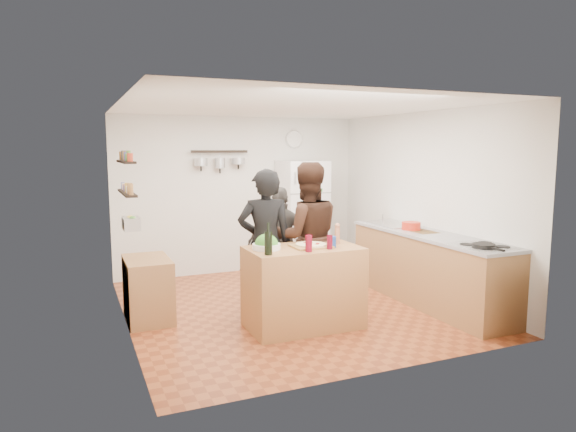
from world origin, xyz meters
name	(u,v)px	position (x,y,z in m)	size (l,w,h in m)	color
room_shell	(279,206)	(0.00, 0.39, 1.25)	(4.20, 4.20, 4.20)	brown
prep_island	(303,287)	(-0.17, -0.74, 0.46)	(1.25, 0.72, 0.91)	#A0603A
pizza_board	(311,246)	(-0.09, -0.76, 0.92)	(0.42, 0.34, 0.02)	olive
pizza	(311,245)	(-0.09, -0.76, 0.94)	(0.34, 0.34, 0.02)	beige
salad_bowl	(266,247)	(-0.59, -0.69, 0.94)	(0.31, 0.31, 0.06)	white
wine_bottle	(268,243)	(-0.67, -0.96, 1.03)	(0.08, 0.08, 0.25)	black
wine_glass_near	(309,243)	(-0.22, -0.98, 1.00)	(0.07, 0.07, 0.18)	#620819
wine_glass_far	(330,242)	(0.05, -0.94, 0.99)	(0.06, 0.06, 0.15)	#540717
pepper_mill	(337,235)	(0.28, -0.69, 1.01)	(0.06, 0.06, 0.19)	#9F6142
salt_canister	(333,242)	(0.13, -0.86, 0.97)	(0.08, 0.08, 0.12)	navy
person_left	(265,244)	(-0.44, -0.24, 0.88)	(0.64, 0.42, 1.77)	black
person_center	(306,237)	(0.11, -0.21, 0.92)	(0.89, 0.70, 1.84)	black
person_back	(281,244)	(-0.01, 0.32, 0.75)	(0.88, 0.37, 1.51)	#322F2D
counter_run	(428,269)	(1.70, -0.55, 0.45)	(0.63, 2.63, 0.90)	#9E7042
stove_top	(484,247)	(1.70, -1.50, 0.91)	(0.60, 0.62, 0.02)	white
skillet	(484,246)	(1.60, -1.59, 0.94)	(0.24, 0.24, 0.05)	black
sink	(392,225)	(1.70, 0.30, 0.92)	(0.50, 0.80, 0.03)	silver
cutting_board	(423,232)	(1.70, -0.41, 0.91)	(0.30, 0.40, 0.02)	olive
red_bowl	(411,226)	(1.65, -0.22, 0.97)	(0.25, 0.25, 0.10)	red
fridge	(302,216)	(0.95, 1.75, 0.90)	(0.70, 0.68, 1.80)	white
wall_clock	(294,139)	(0.95, 2.08, 2.15)	(0.30, 0.30, 0.03)	silver
spice_shelf_lower	(127,193)	(-1.93, 0.20, 1.50)	(0.12, 1.00, 0.03)	black
spice_shelf_upper	(126,162)	(-1.93, 0.20, 1.85)	(0.12, 1.00, 0.03)	black
produce_basket	(131,223)	(-1.90, 0.20, 1.15)	(0.18, 0.35, 0.14)	silver
side_table	(148,289)	(-1.74, 0.20, 0.36)	(0.50, 0.80, 0.73)	#8F603C
pot_rack	(220,152)	(-0.35, 2.00, 1.95)	(0.90, 0.04, 0.04)	black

